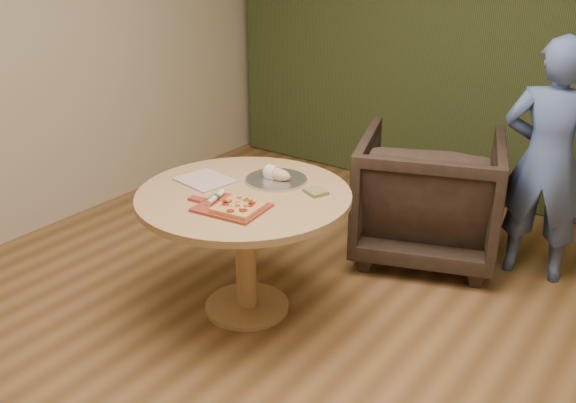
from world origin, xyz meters
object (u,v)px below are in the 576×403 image
at_px(pedestal_table, 244,216).
at_px(serving_tray, 276,180).
at_px(cutlery_roll, 216,197).
at_px(flatbread_pizza, 239,207).
at_px(bread_roll, 275,174).
at_px(person_standing, 547,162).
at_px(armchair, 429,190).
at_px(pizza_paddle, 230,207).

relative_size(pedestal_table, serving_tray, 3.37).
bearing_deg(cutlery_roll, pedestal_table, 64.47).
distance_m(flatbread_pizza, bread_roll, 0.48).
bearing_deg(person_standing, pedestal_table, 40.53).
xyz_separation_m(bread_roll, armchair, (0.52, 1.03, -0.32)).
xyz_separation_m(pedestal_table, serving_tray, (0.04, 0.25, 0.15)).
distance_m(pedestal_table, armchair, 1.40).
height_order(flatbread_pizza, bread_roll, bread_roll).
bearing_deg(pedestal_table, bread_roll, 82.62).
distance_m(pedestal_table, flatbread_pizza, 0.31).
bearing_deg(cutlery_roll, serving_tray, 65.14).
xyz_separation_m(pizza_paddle, armchair, (0.48, 1.49, -0.28)).
bearing_deg(armchair, bread_roll, 43.24).
relative_size(cutlery_roll, armchair, 0.21).
bearing_deg(serving_tray, flatbread_pizza, -77.58).
distance_m(pedestal_table, serving_tray, 0.29).
height_order(cutlery_roll, serving_tray, cutlery_roll).
bearing_deg(person_standing, serving_tray, 36.03).
relative_size(cutlery_roll, serving_tray, 0.55).
distance_m(armchair, person_standing, 0.77).
xyz_separation_m(pizza_paddle, flatbread_pizza, (0.06, -0.01, 0.02)).
relative_size(pedestal_table, armchair, 1.27).
relative_size(cutlery_roll, person_standing, 0.13).
height_order(pedestal_table, cutlery_roll, cutlery_roll).
relative_size(flatbread_pizza, person_standing, 0.16).
relative_size(pedestal_table, pizza_paddle, 2.60).
relative_size(flatbread_pizza, armchair, 0.26).
distance_m(flatbread_pizza, person_standing, 1.97).
bearing_deg(person_standing, flatbread_pizza, 47.77).
height_order(bread_roll, armchair, armchair).
bearing_deg(serving_tray, bread_roll, 180.00).
height_order(pizza_paddle, serving_tray, serving_tray).
distance_m(pizza_paddle, serving_tray, 0.46).
distance_m(serving_tray, bread_roll, 0.04).
height_order(flatbread_pizza, cutlery_roll, flatbread_pizza).
relative_size(pedestal_table, person_standing, 0.77).
bearing_deg(cutlery_roll, pizza_paddle, -24.55).
bearing_deg(pedestal_table, flatbread_pizza, -56.39).
height_order(bread_roll, person_standing, person_standing).
bearing_deg(pizza_paddle, armchair, 65.80).
distance_m(cutlery_roll, serving_tray, 0.44).
bearing_deg(cutlery_roll, armchair, 53.07).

